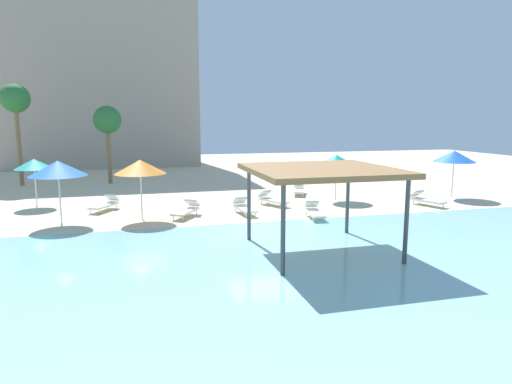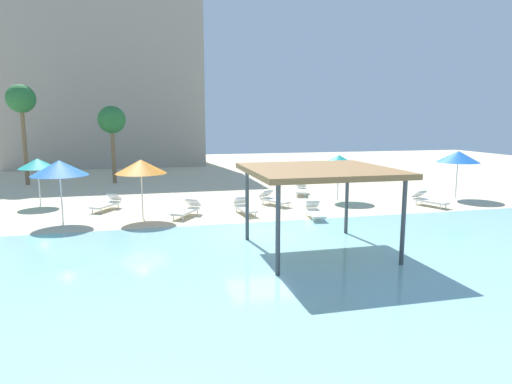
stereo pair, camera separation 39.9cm
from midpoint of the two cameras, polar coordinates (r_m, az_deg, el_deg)
name	(u,v)px [view 2 (the right image)]	position (r m, az deg, el deg)	size (l,w,h in m)	color
ground_plane	(259,232)	(18.23, 0.97, -5.07)	(80.00, 80.00, 0.00)	beige
lagoon_water	(302,275)	(13.43, 6.78, -10.36)	(44.00, 13.50, 0.04)	#8CC6CC
shade_pavilion	(319,173)	(15.16, 8.70, 2.44)	(4.70, 4.70, 2.90)	#42474C
beach_umbrella_teal_0	(339,160)	(25.42, 10.88, 3.99)	(2.10, 2.10, 2.54)	silver
beach_umbrella_blue_1	(59,168)	(21.14, -23.18, 2.83)	(2.41, 2.41, 2.75)	silver
beach_umbrella_blue_2	(458,157)	(28.18, 24.64, 4.09)	(2.37, 2.37, 2.71)	silver
beach_umbrella_orange_3	(141,167)	(20.83, -13.86, 3.15)	(2.29, 2.29, 2.71)	silver
beach_umbrella_teal_4	(37,164)	(26.12, -25.59, 3.27)	(1.93, 1.93, 2.46)	silver
lounge_chair_0	(187,209)	(21.24, -8.16, -2.18)	(1.54, 1.91, 0.74)	white
lounge_chair_1	(428,200)	(25.26, 21.42, -0.91)	(1.20, 1.99, 0.74)	white
lounge_chair_2	(273,199)	(23.73, 2.67, -0.89)	(1.37, 1.97, 0.74)	white
lounge_chair_3	(315,211)	(20.77, 7.98, -2.44)	(0.88, 1.97, 0.74)	white
lounge_chair_4	(244,207)	(21.61, -0.94, -1.89)	(0.81, 1.95, 0.74)	white
lounge_chair_5	(301,189)	(27.17, 6.17, 0.36)	(1.21, 1.99, 0.74)	white
lounge_chair_6	(107,203)	(23.69, -17.87, -1.35)	(1.48, 1.94, 0.74)	white
palm_tree_0	(21,101)	(34.47, -27.35, 10.18)	(1.90, 1.90, 6.80)	brown
palm_tree_1	(112,121)	(33.13, -17.50, 8.56)	(1.90, 1.90, 5.40)	brown
hotel_block_0	(107,73)	(47.20, -18.18, 14.12)	(17.90, 8.38, 17.73)	#9E9384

